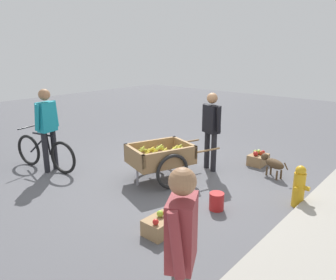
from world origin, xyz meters
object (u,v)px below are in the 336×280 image
Objects in this scene: bicycle at (45,153)px; dog at (273,163)px; apple_crate at (161,225)px; fruit_cart at (161,158)px; vendor_person at (211,125)px; cyclist_person at (47,123)px; bystander_person at (182,245)px; mixed_fruit_crate at (258,159)px; plastic_bucket at (217,201)px; fire_hydrant at (299,186)px.

bicycle is 4.52m from dog.
dog is 2.91m from apple_crate.
fruit_cart is 1.15× the size of vendor_person.
cyclist_person reaches higher than bystander_person.
apple_crate is (0.26, 3.23, -0.86)m from cyclist_person.
mixed_fruit_crate is at bearing -161.48° from bystander_person.
plastic_bucket is (-0.79, 3.43, -0.86)m from cyclist_person.
vendor_person is 5.81× the size of plastic_bucket.
vendor_person is 3.39m from bicycle.
bicycle is 3.72× the size of mixed_fruit_crate.
cyclist_person is 4.69m from fire_hydrant.
plastic_bucket is at bearing -44.00° from fire_hydrant.
dog is 2.36× the size of plastic_bucket.
plastic_bucket is at bearing 102.96° from cyclist_person.
bystander_person is (4.46, 1.50, 0.80)m from mixed_fruit_crate.
vendor_person is 1.00× the size of bystander_person.
mixed_fruit_crate reaches higher than plastic_bucket.
vendor_person is at bearing -33.91° from mixed_fruit_crate.
fruit_cart is 2.84× the size of dog.
dog is 0.69m from mixed_fruit_crate.
fire_hydrant is (-1.71, 4.32, -0.66)m from cyclist_person.
bicycle is at bearing -53.90° from dog.
fire_hydrant is at bearing 41.68° from dog.
fire_hydrant is (-1.74, 4.47, -0.02)m from bicycle.
cyclist_person is 4.37m from mixed_fruit_crate.
bicycle is at bearing -106.36° from bystander_person.
cyclist_person is at bearing -107.23° from bystander_person.
plastic_bucket is at bearing 37.41° from vendor_person.
bystander_person is (1.13, 1.25, 0.80)m from apple_crate.
dog reaches higher than plastic_bucket.
apple_crate is at bearing -5.28° from dog.
apple_crate is (1.05, -0.19, -0.01)m from plastic_bucket.
fruit_cart is 1.85m from apple_crate.
fire_hydrant reaches higher than mixed_fruit_crate.
vendor_person reaches higher than fruit_cart.
cyclist_person is (1.08, -2.01, 0.55)m from fruit_cart.
vendor_person is at bearing -142.59° from plastic_bucket.
bicycle is at bearing -45.29° from mixed_fruit_crate.
fruit_cart is 1.16× the size of bystander_person.
apple_crate is (1.98, -1.08, -0.21)m from fire_hydrant.
dog is at bearing 174.72° from apple_crate.
mixed_fruit_crate is (-0.44, -0.51, -0.14)m from dog.
cyclist_person reaches higher than plastic_bucket.
plastic_bucket is at bearing 169.63° from apple_crate.
apple_crate is at bearing 42.31° from fruit_cart.
apple_crate is (2.89, -0.27, -0.14)m from dog.
dog is at bearing 49.21° from mixed_fruit_crate.
cyclist_person reaches higher than apple_crate.
bicycle is 6.07× the size of plastic_bucket.
fruit_cart is at bearing 117.32° from bicycle.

